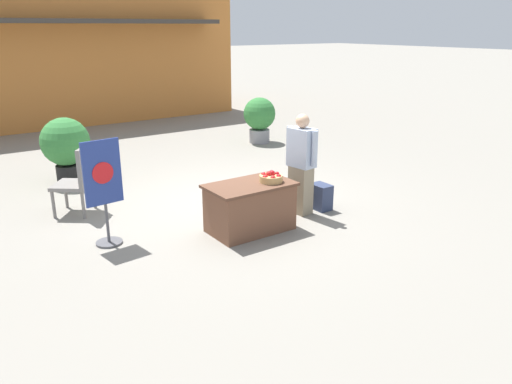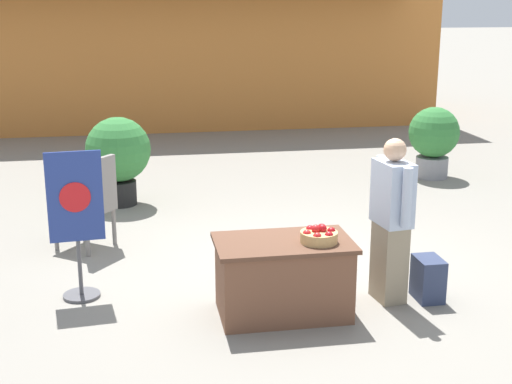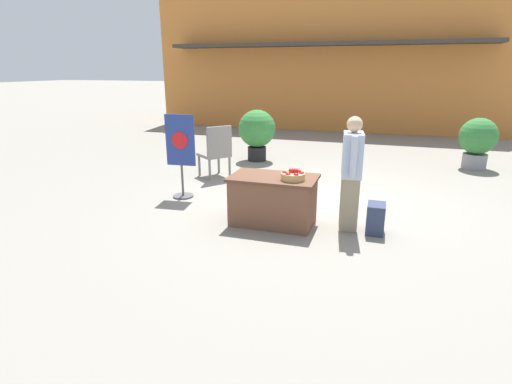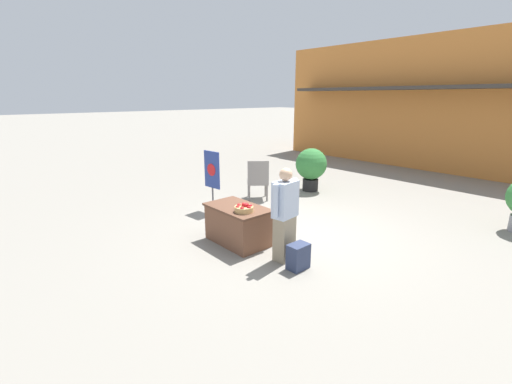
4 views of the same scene
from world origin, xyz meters
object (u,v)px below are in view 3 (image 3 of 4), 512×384
Objects in this scene: potted_plant_far_left at (257,131)px; potted_plant_near_left at (478,140)px; backpack at (376,218)px; poster_board at (181,154)px; patio_chair at (216,150)px; display_table at (273,200)px; apple_basket at (293,175)px; person_visitor at (351,173)px.

potted_plant_far_left reaches higher than potted_plant_near_left.
potted_plant_near_left is (2.02, 4.60, 0.45)m from backpack.
poster_board is at bearing -143.37° from potted_plant_near_left.
display_table is at bearing 168.33° from patio_chair.
poster_board is at bearing 159.07° from display_table.
apple_basket is 0.21× the size of person_visitor.
display_table is at bearing -176.79° from backpack.
backpack is at bearing 162.31° from person_visitor.
display_table is 1.17m from person_visitor.
person_visitor is 5.13m from potted_plant_near_left.
potted_plant_far_left is (0.30, 1.81, 0.15)m from patio_chair.
patio_chair is at bearing 130.49° from display_table.
potted_plant_far_left is 5.04m from potted_plant_near_left.
display_table is 1.00× the size of potted_plant_far_left.
backpack is 0.37× the size of potted_plant_near_left.
potted_plant_near_left is at bearing 66.28° from backpack.
poster_board is at bearing 125.63° from patio_chair.
apple_basket is at bearing 9.56° from person_visitor.
poster_board is at bearing 159.64° from apple_basket.
display_table is at bearing 163.20° from apple_basket.
person_visitor reaches higher than potted_plant_far_left.
apple_basket is 0.27× the size of potted_plant_far_left.
poster_board is (-2.17, 0.80, 0.00)m from apple_basket.
backpack is 3.42m from poster_board.
person_visitor is 1.38× the size of potted_plant_near_left.
potted_plant_near_left is at bearing 8.55° from potted_plant_far_left.
patio_chair is at bearing -154.14° from potted_plant_near_left.
potted_plant_near_left is (3.16, 4.77, -0.12)m from apple_basket.
potted_plant_far_left reaches higher than display_table.
patio_chair is (-1.81, 2.12, 0.23)m from display_table.
display_table is 1.14× the size of patio_chair.
potted_plant_far_left is (-2.58, 3.78, -0.07)m from person_visitor.
patio_chair reaches higher than apple_basket.
potted_plant_far_left is at bearing 127.61° from backpack.
person_visitor reaches higher than patio_chair.
potted_plant_near_left is (4.98, 0.75, -0.08)m from potted_plant_far_left.
potted_plant_near_left is (2.40, 4.53, -0.15)m from person_visitor.
poster_board reaches higher than display_table.
person_visitor is at bearing 170.14° from backpack.
potted_plant_far_left is at bearing -63.48° from person_visitor.
poster_board is 3.24m from potted_plant_far_left.
patio_chair reaches higher than backpack.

